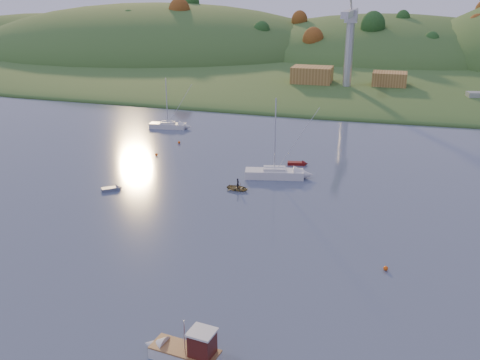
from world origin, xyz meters
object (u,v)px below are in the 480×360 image
(sailboat_far, at_px, (274,173))
(red_tender, at_px, (300,163))
(sailboat_near, at_px, (168,125))
(fishing_boat, at_px, (180,349))
(grey_dinghy, at_px, (115,188))
(canoe, at_px, (238,188))

(sailboat_far, relative_size, red_tender, 3.51)
(sailboat_near, height_order, sailboat_far, sailboat_far)
(fishing_boat, relative_size, grey_dinghy, 2.21)
(sailboat_near, bearing_deg, red_tender, -34.71)
(sailboat_near, distance_m, red_tender, 35.41)
(fishing_boat, relative_size, sailboat_far, 0.54)
(grey_dinghy, bearing_deg, sailboat_far, -9.74)
(sailboat_near, relative_size, grey_dinghy, 3.45)
(sailboat_near, xyz_separation_m, grey_dinghy, (7.24, -36.01, -0.47))
(sailboat_near, bearing_deg, sailboat_far, -46.87)
(fishing_boat, height_order, grey_dinghy, fishing_boat)
(sailboat_near, distance_m, grey_dinghy, 36.73)
(sailboat_far, xyz_separation_m, grey_dinghy, (-21.20, -11.76, -0.56))
(canoe, bearing_deg, sailboat_near, 46.07)
(canoe, bearing_deg, fishing_boat, -162.67)
(sailboat_far, bearing_deg, canoe, -132.32)
(sailboat_near, relative_size, red_tender, 2.96)
(fishing_boat, bearing_deg, sailboat_far, -79.34)
(red_tender, relative_size, grey_dinghy, 1.17)
(sailboat_near, xyz_separation_m, canoe, (24.54, -31.05, -0.36))
(sailboat_near, distance_m, sailboat_far, 37.36)
(grey_dinghy, bearing_deg, canoe, -22.80)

